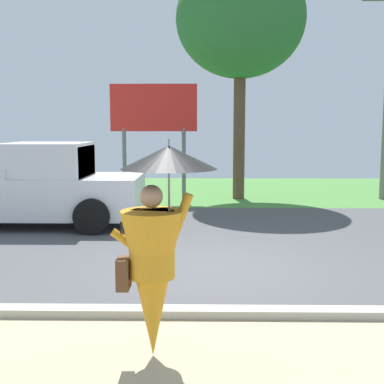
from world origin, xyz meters
TOP-DOWN VIEW (x-y plane):
  - ground_plane at (0.00, 2.95)m, footprint 40.00×22.00m
  - monk_pedestrian at (-0.60, -3.04)m, footprint 1.03×0.91m
  - pickup_truck at (-4.11, 3.54)m, footprint 5.20×2.28m
  - roadside_billboard at (-1.57, 7.39)m, footprint 2.60×0.12m
  - tree_left_far at (1.03, 7.86)m, footprint 3.90×3.90m

SIDE VIEW (x-z plane):
  - ground_plane at x=0.00m, z-range -0.15..0.05m
  - pickup_truck at x=-4.11m, z-range -0.07..1.81m
  - monk_pedestrian at x=-0.60m, z-range 0.00..2.13m
  - roadside_billboard at x=-1.57m, z-range 0.80..4.30m
  - tree_left_far at x=1.03m, z-range 1.81..9.04m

